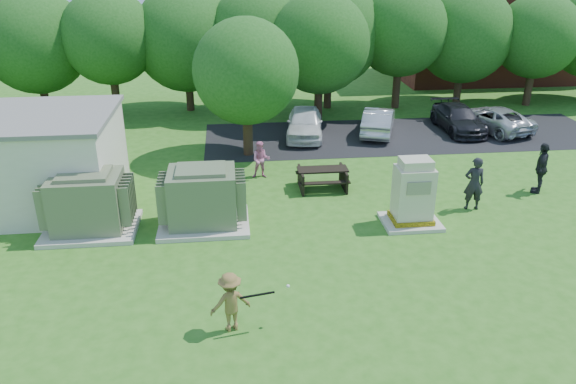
{
  "coord_description": "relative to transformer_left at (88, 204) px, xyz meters",
  "views": [
    {
      "loc": [
        -1.82,
        -12.73,
        8.56
      ],
      "look_at": [
        0.0,
        4.0,
        1.3
      ],
      "focal_mm": 35.0,
      "sensor_mm": 36.0,
      "label": 1
    }
  ],
  "objects": [
    {
      "name": "car_dark",
      "position": [
        16.37,
        9.52,
        -0.33
      ],
      "size": [
        1.8,
        4.4,
        1.27
      ],
      "primitive_type": "imported",
      "rotation": [
        0.0,
        0.0,
        0.0
      ],
      "color": "black",
      "rests_on": "ground"
    },
    {
      "name": "batter",
      "position": [
        4.53,
        -5.8,
        -0.19
      ],
      "size": [
        1.12,
        0.82,
        1.56
      ],
      "primitive_type": "imported",
      "rotation": [
        0.0,
        0.0,
        3.41
      ],
      "color": "brown",
      "rests_on": "ground"
    },
    {
      "name": "picnic_table",
      "position": [
        8.19,
        2.71,
        -0.45
      ],
      "size": [
        1.94,
        1.45,
        0.83
      ],
      "color": "black",
      "rests_on": "ground"
    },
    {
      "name": "person_at_picnic",
      "position": [
        5.9,
        4.13,
        -0.21
      ],
      "size": [
        0.78,
        0.63,
        1.53
      ],
      "primitive_type": "imported",
      "rotation": [
        0.0,
        0.0,
        -0.07
      ],
      "color": "pink",
      "rests_on": "ground"
    },
    {
      "name": "car_white",
      "position": [
        8.4,
        9.33,
        -0.24
      ],
      "size": [
        2.35,
        4.49,
        1.46
      ],
      "primitive_type": "imported",
      "rotation": [
        0.0,
        0.0,
        -0.15
      ],
      "color": "white",
      "rests_on": "ground"
    },
    {
      "name": "car_silver_b",
      "position": [
        18.16,
        9.38,
        -0.35
      ],
      "size": [
        3.33,
        4.9,
        1.25
      ],
      "primitive_type": "imported",
      "rotation": [
        0.0,
        0.0,
        3.45
      ],
      "color": "#BBBABF",
      "rests_on": "ground"
    },
    {
      "name": "person_walking_right",
      "position": [
        16.37,
        1.46,
        0.02
      ],
      "size": [
        1.04,
        1.23,
        1.97
      ],
      "primitive_type": "imported",
      "rotation": [
        0.0,
        0.0,
        4.13
      ],
      "color": "black",
      "rests_on": "ground"
    },
    {
      "name": "ground",
      "position": [
        6.5,
        -4.5,
        -0.97
      ],
      "size": [
        120.0,
        120.0,
        0.0
      ],
      "primitive_type": "plane",
      "color": "#2D6619",
      "rests_on": "ground"
    },
    {
      "name": "brick_building",
      "position": [
        24.5,
        22.5,
        3.03
      ],
      "size": [
        15.0,
        8.0,
        8.0
      ],
      "primitive_type": "cube",
      "color": "maroon",
      "rests_on": "ground"
    },
    {
      "name": "parking_strip",
      "position": [
        13.5,
        9.0,
        -0.96
      ],
      "size": [
        20.0,
        6.0,
        0.01
      ],
      "primitive_type": "cube",
      "color": "#232326",
      "rests_on": "ground"
    },
    {
      "name": "transformer_left",
      "position": [
        0.0,
        0.0,
        0.0
      ],
      "size": [
        3.0,
        2.4,
        2.07
      ],
      "color": "beige",
      "rests_on": "ground"
    },
    {
      "name": "batting_equipment",
      "position": [
        5.19,
        -5.87,
        0.06
      ],
      "size": [
        1.46,
        0.38,
        0.13
      ],
      "color": "black",
      "rests_on": "ground"
    },
    {
      "name": "car_silver_a",
      "position": [
        12.17,
        9.45,
        -0.3
      ],
      "size": [
        2.69,
        4.33,
        1.35
      ],
      "primitive_type": "imported",
      "rotation": [
        0.0,
        0.0,
        2.81
      ],
      "color": "#A5A6AA",
      "rests_on": "ground"
    },
    {
      "name": "generator_cabinet",
      "position": [
        10.68,
        -0.66,
        0.06
      ],
      "size": [
        1.92,
        1.57,
        2.34
      ],
      "color": "beige",
      "rests_on": "ground"
    },
    {
      "name": "person_by_generator",
      "position": [
        13.21,
        0.28,
        0.01
      ],
      "size": [
        0.76,
        0.55,
        1.96
      ],
      "primitive_type": "imported",
      "rotation": [
        0.0,
        0.0,
        3.02
      ],
      "color": "black",
      "rests_on": "ground"
    },
    {
      "name": "transformer_right",
      "position": [
        3.7,
        0.0,
        0.0
      ],
      "size": [
        3.0,
        2.4,
        2.07
      ],
      "color": "beige",
      "rests_on": "ground"
    },
    {
      "name": "tree_row",
      "position": [
        8.25,
        14.0,
        3.18
      ],
      "size": [
        41.3,
        13.3,
        7.3
      ],
      "color": "#47301E",
      "rests_on": "ground"
    }
  ]
}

